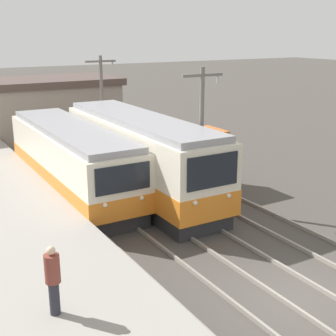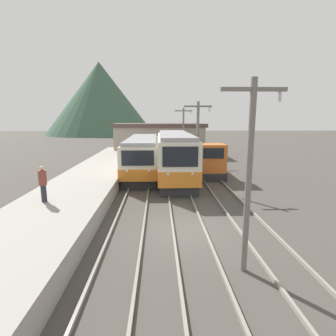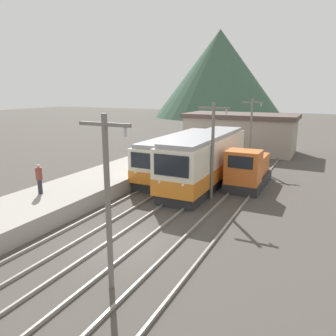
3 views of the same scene
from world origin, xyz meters
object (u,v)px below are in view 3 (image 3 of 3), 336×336
at_px(commuter_train_left, 181,157).
at_px(shunting_locomotive, 248,171).
at_px(catenary_mast_near, 108,197).
at_px(catenary_mast_far, 251,129).
at_px(catenary_mast_mid, 213,148).
at_px(person_on_platform, 39,178).
at_px(commuter_train_center, 206,162).

height_order(commuter_train_left, shunting_locomotive, commuter_train_left).
height_order(catenary_mast_near, catenary_mast_far, same).
height_order(commuter_train_left, catenary_mast_mid, catenary_mast_mid).
relative_size(shunting_locomotive, catenary_mast_near, 0.94).
distance_m(catenary_mast_far, person_on_platform, 19.45).
bearing_deg(catenary_mast_near, catenary_mast_far, 90.00).
height_order(commuter_train_left, person_on_platform, commuter_train_left).
xyz_separation_m(commuter_train_center, catenary_mast_near, (1.51, -14.08, 1.66)).
bearing_deg(catenary_mast_mid, commuter_train_center, 116.84).
distance_m(shunting_locomotive, person_on_platform, 14.41).
bearing_deg(catenary_mast_mid, shunting_locomotive, 69.43).
bearing_deg(commuter_train_left, catenary_mast_mid, -47.69).
bearing_deg(catenary_mast_far, commuter_train_left, -124.10).
relative_size(commuter_train_left, catenary_mast_mid, 1.89).
relative_size(catenary_mast_mid, person_on_platform, 3.45).
distance_m(commuter_train_center, catenary_mast_mid, 3.73).
xyz_separation_m(catenary_mast_near, person_on_platform, (-8.59, 4.80, -1.49)).
distance_m(shunting_locomotive, catenary_mast_far, 7.61).
xyz_separation_m(commuter_train_left, catenary_mast_near, (4.31, -15.83, 1.86)).
distance_m(catenary_mast_mid, person_on_platform, 10.76).
bearing_deg(catenary_mast_near, commuter_train_left, 105.23).
xyz_separation_m(shunting_locomotive, catenary_mast_near, (-1.49, -15.07, 2.24)).
bearing_deg(person_on_platform, catenary_mast_mid, 36.21).
xyz_separation_m(shunting_locomotive, catenary_mast_mid, (-1.49, -3.98, 2.24)).
xyz_separation_m(catenary_mast_mid, catenary_mast_far, (0.00, 11.10, 0.00)).
xyz_separation_m(commuter_train_left, commuter_train_center, (2.80, -1.75, 0.20)).
distance_m(commuter_train_left, shunting_locomotive, 5.86).
xyz_separation_m(commuter_train_center, shunting_locomotive, (3.00, 0.99, -0.58)).
relative_size(shunting_locomotive, catenary_mast_far, 0.94).
height_order(shunting_locomotive, catenary_mast_near, catenary_mast_near).
bearing_deg(catenary_mast_near, catenary_mast_mid, 90.00).
distance_m(commuter_train_left, person_on_platform, 11.84).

